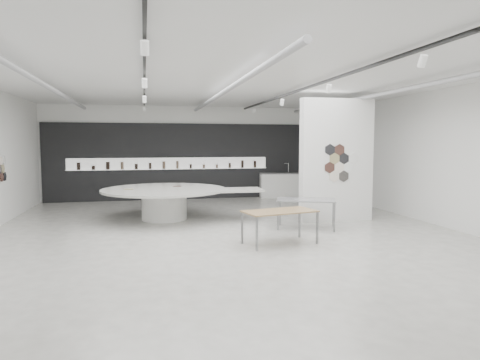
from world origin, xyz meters
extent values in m
cube|color=beige|center=(0.00, 0.00, -0.01)|extent=(12.00, 14.00, 0.01)
cube|color=silver|center=(0.00, 0.00, 3.80)|extent=(12.00, 14.00, 0.01)
cube|color=white|center=(0.00, 7.00, 1.90)|extent=(12.00, 0.01, 3.80)
cube|color=white|center=(0.00, -7.00, 1.90)|extent=(12.00, 0.01, 3.80)
cube|color=white|center=(6.00, 0.00, 1.90)|extent=(0.01, 14.00, 3.80)
cylinder|color=#939396|center=(-4.20, 0.50, 3.62)|extent=(0.12, 12.00, 0.12)
cylinder|color=#939396|center=(0.00, 0.50, 3.62)|extent=(0.12, 12.00, 0.12)
cylinder|color=#939396|center=(4.20, 0.50, 3.62)|extent=(0.12, 12.00, 0.12)
cube|color=black|center=(-2.00, 0.00, 3.70)|extent=(0.05, 13.00, 0.06)
cylinder|color=white|center=(-2.00, -5.00, 3.52)|extent=(0.11, 0.18, 0.21)
cylinder|color=white|center=(-2.00, -1.70, 3.52)|extent=(0.11, 0.18, 0.21)
cylinder|color=white|center=(-2.00, 1.60, 3.52)|extent=(0.11, 0.18, 0.21)
cylinder|color=white|center=(-2.00, 4.90, 3.52)|extent=(0.11, 0.18, 0.21)
cube|color=black|center=(2.00, 0.00, 3.70)|extent=(0.05, 13.00, 0.06)
cylinder|color=white|center=(2.00, -5.00, 3.52)|extent=(0.11, 0.18, 0.21)
cylinder|color=white|center=(2.00, -1.70, 3.52)|extent=(0.11, 0.18, 0.21)
cylinder|color=white|center=(2.00, 1.60, 3.52)|extent=(0.11, 0.18, 0.21)
cylinder|color=white|center=(2.00, 4.90, 3.52)|extent=(0.11, 0.18, 0.21)
cylinder|color=#462A23|center=(-5.97, 2.50, 1.35)|extent=(0.03, 0.28, 0.28)
cylinder|color=black|center=(-5.97, 2.76, 1.35)|extent=(0.03, 0.28, 0.28)
cylinder|color=#978B5C|center=(-5.97, 2.63, 1.58)|extent=(0.03, 0.28, 0.28)
cylinder|color=black|center=(-5.97, 2.37, 1.58)|extent=(0.03, 0.28, 0.28)
cylinder|color=silver|center=(-5.97, 2.50, 1.81)|extent=(0.03, 0.28, 0.28)
cylinder|color=white|center=(-5.97, 2.76, 1.81)|extent=(0.03, 0.28, 0.28)
cube|color=black|center=(0.00, 6.94, 1.55)|extent=(11.80, 0.10, 3.10)
cube|color=white|center=(-1.00, 6.87, 1.48)|extent=(8.00, 0.06, 0.46)
cube|color=white|center=(-1.00, 6.81, 1.25)|extent=(8.00, 0.18, 0.02)
cylinder|color=black|center=(-4.53, 6.81, 1.41)|extent=(0.13, 0.13, 0.29)
cylinder|color=black|center=(-3.99, 6.81, 1.34)|extent=(0.13, 0.13, 0.15)
cylinder|color=black|center=(-3.44, 6.81, 1.42)|extent=(0.14, 0.14, 0.30)
cylinder|color=brown|center=(-2.90, 6.81, 1.41)|extent=(0.12, 0.12, 0.29)
cylinder|color=black|center=(-2.36, 6.81, 1.37)|extent=(0.12, 0.12, 0.21)
cylinder|color=black|center=(-1.81, 6.81, 1.39)|extent=(0.10, 0.10, 0.25)
cylinder|color=brown|center=(-1.27, 6.81, 1.42)|extent=(0.12, 0.12, 0.30)
cylinder|color=brown|center=(-0.73, 6.81, 1.42)|extent=(0.10, 0.10, 0.31)
cylinder|color=black|center=(-0.19, 6.81, 1.35)|extent=(0.09, 0.09, 0.17)
cylinder|color=brown|center=(0.36, 6.81, 1.35)|extent=(0.10, 0.10, 0.16)
cylinder|color=brown|center=(0.90, 6.81, 1.34)|extent=(0.09, 0.09, 0.15)
cylinder|color=black|center=(1.44, 6.81, 1.37)|extent=(0.09, 0.09, 0.21)
cylinder|color=black|center=(1.99, 6.81, 1.42)|extent=(0.11, 0.11, 0.31)
cylinder|color=black|center=(2.53, 6.81, 1.41)|extent=(0.11, 0.11, 0.29)
cube|color=white|center=(3.50, 1.00, 1.80)|extent=(2.20, 0.35, 3.60)
cylinder|color=silver|center=(3.50, 0.81, 1.60)|extent=(0.34, 0.03, 0.34)
cylinder|color=white|center=(3.80, 0.81, 1.60)|extent=(0.34, 0.03, 0.34)
cylinder|color=#462A23|center=(3.20, 0.81, 1.60)|extent=(0.34, 0.03, 0.34)
cylinder|color=black|center=(3.65, 0.81, 1.86)|extent=(0.34, 0.03, 0.34)
cylinder|color=#978B5C|center=(3.35, 0.81, 1.86)|extent=(0.34, 0.03, 0.34)
cylinder|color=black|center=(3.65, 0.81, 1.34)|extent=(0.34, 0.03, 0.34)
cylinder|color=silver|center=(3.35, 0.81, 1.34)|extent=(0.34, 0.03, 0.34)
cylinder|color=white|center=(3.95, 0.81, 1.86)|extent=(0.34, 0.03, 0.34)
cylinder|color=#462A23|center=(3.50, 0.81, 2.12)|extent=(0.34, 0.03, 0.34)
cylinder|color=black|center=(3.20, 0.81, 2.12)|extent=(0.34, 0.03, 0.34)
cylinder|color=white|center=(-1.47, 2.31, 0.44)|extent=(1.39, 1.39, 0.88)
cylinder|color=#ADACA3|center=(-1.47, 2.31, 0.91)|extent=(3.84, 3.84, 0.06)
cube|color=#ADACA3|center=(0.58, 1.73, 0.91)|extent=(1.69, 1.09, 0.06)
cube|color=#978B5C|center=(-2.50, 2.34, 0.95)|extent=(0.26, 0.19, 0.01)
cube|color=#462A23|center=(-1.04, 2.92, 0.95)|extent=(0.26, 0.19, 0.01)
cube|color=olive|center=(0.97, -1.44, 0.75)|extent=(1.78, 1.16, 0.03)
cube|color=slate|center=(0.29, -1.97, 0.37)|extent=(0.05, 0.05, 0.74)
cube|color=slate|center=(0.13, -1.25, 0.37)|extent=(0.05, 0.05, 0.74)
cube|color=slate|center=(1.81, -1.63, 0.37)|extent=(0.05, 0.05, 0.74)
cube|color=slate|center=(1.65, -0.91, 0.37)|extent=(0.05, 0.05, 0.74)
cube|color=gray|center=(2.21, 0.08, 0.78)|extent=(1.73, 1.31, 0.03)
cube|color=slate|center=(1.40, 0.04, 0.38)|extent=(0.06, 0.06, 0.76)
cube|color=slate|center=(1.67, 0.67, 0.38)|extent=(0.06, 0.06, 0.76)
cube|color=slate|center=(2.75, -0.52, 0.38)|extent=(0.06, 0.06, 0.76)
cube|color=slate|center=(3.02, 0.11, 0.38)|extent=(0.06, 0.06, 0.76)
cube|color=white|center=(3.61, 6.54, 0.50)|extent=(1.86, 0.89, 1.01)
cube|color=gray|center=(3.61, 6.54, 1.03)|extent=(1.91, 0.94, 0.03)
cylinder|color=silver|center=(3.97, 6.66, 1.24)|extent=(0.03, 0.03, 0.40)
cylinder|color=silver|center=(3.88, 6.67, 1.43)|extent=(0.18, 0.05, 0.03)
camera|label=1|loc=(-2.03, -10.68, 2.32)|focal=32.00mm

